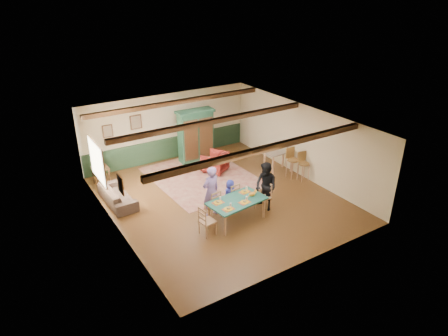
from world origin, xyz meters
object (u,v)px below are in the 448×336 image
end_table (101,176)px  cat (252,194)px  bar_stool_right (304,167)px  table_lamp (99,160)px  bar_stool_left (293,163)px  person_man (211,192)px  sofa (117,195)px  armchair (215,162)px  dining_chair_end_right (263,197)px  dining_chair_end_left (207,221)px  armoire (196,136)px  person_child (230,194)px  counter_table (278,162)px  dining_table (237,211)px  dining_chair_far_right (232,195)px  person_woman (266,186)px  dining_chair_far_left (213,203)px

end_table → cat: bearing=-54.6°
bar_stool_right → cat: bearing=-153.7°
table_lamp → bar_stool_left: table_lamp is taller
person_man → sofa: size_ratio=0.87×
person_man → armchair: size_ratio=1.93×
dining_chair_end_right → dining_chair_end_left: bearing=-90.0°
armoire → bar_stool_right: bearing=-54.3°
armoire → end_table: (-3.90, -0.09, -0.72)m
dining_chair_end_right → person_child: (-0.80, 0.67, 0.03)m
armchair → end_table: bearing=-48.6°
end_table → counter_table: size_ratio=0.63×
armchair → dining_table: bearing=38.1°
person_child → dining_table: bearing=63.4°
sofa → bar_stool_right: bar_stool_right is taller
dining_chair_far_right → armchair: 2.79m
dining_table → bar_stool_left: 3.66m
dining_chair_end_right → person_child: person_child is taller
person_woman → sofa: (-3.87, 2.86, -0.51)m
armchair → counter_table: bearing=114.8°
person_man → counter_table: 3.96m
dining_table → sofa: bearing=131.8°
cat → bar_stool_left: bearing=19.4°
person_man → cat: size_ratio=4.79×
dining_chair_end_right → person_man: size_ratio=0.55×
end_table → person_woman: bearing=-48.4°
dining_chair_far_right → counter_table: bearing=-163.2°
dining_chair_far_left → sofa: 3.25m
dining_table → person_woman: bearing=6.9°
dining_chair_far_left → armoire: armoire is taller
dining_chair_far_right → bar_stool_left: size_ratio=0.79×
counter_table → bar_stool_left: (0.15, -0.65, 0.13)m
dining_chair_far_left → dining_chair_end_left: 0.99m
person_woman → bar_stool_right: bearing=102.7°
dining_table → end_table: size_ratio=2.59×
person_woman → bar_stool_right: (2.39, 0.85, -0.25)m
person_child → bar_stool_left: size_ratio=0.83×
person_man → bar_stool_left: size_ratio=1.43×
armoire → armchair: size_ratio=2.47×
dining_chair_far_left → sofa: (-2.22, 2.37, -0.18)m
armchair → person_man: bearing=25.5°
person_man → person_woman: (1.66, -0.57, -0.04)m
dining_chair_far_left → end_table: (-2.28, 3.94, -0.12)m
person_woman → dining_chair_end_right: bearing=-90.0°
counter_table → bar_stool_left: 0.68m
dining_chair_far_right → sofa: dining_chair_far_right is taller
counter_table → bar_stool_left: bearing=-77.3°
dining_chair_end_left → person_man: 1.11m
table_lamp → bar_stool_right: size_ratio=0.57×
sofa → counter_table: size_ratio=1.78×
dining_table → dining_chair_end_right: size_ratio=1.89×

